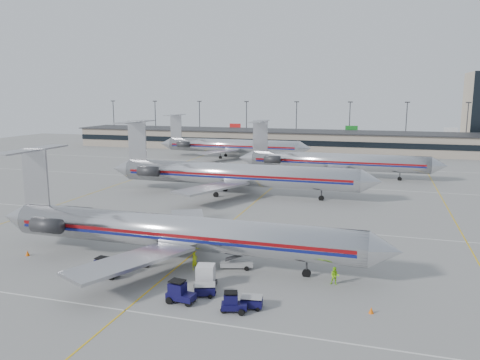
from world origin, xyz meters
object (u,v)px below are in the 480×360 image
at_px(tug_center, 179,293).
at_px(uld_container, 206,276).
at_px(belt_loader, 237,263).
at_px(jet_second_row, 232,174).
at_px(jet_foreground, 172,231).

xyz_separation_m(tug_center, uld_container, (0.90, 3.88, 0.14)).
bearing_deg(belt_loader, jet_second_row, 91.89).
bearing_deg(uld_container, jet_foreground, 128.37).
distance_m(jet_second_row, uld_container, 40.44).
relative_size(uld_container, belt_loader, 0.54).
height_order(tug_center, belt_loader, belt_loader).
height_order(jet_foreground, jet_second_row, jet_second_row).
distance_m(jet_foreground, tug_center, 10.42).
distance_m(tug_center, uld_container, 3.98).
bearing_deg(tug_center, jet_foreground, 125.17).
bearing_deg(uld_container, jet_second_row, 93.94).
distance_m(tug_center, belt_loader, 9.47).
relative_size(jet_foreground, tug_center, 17.59).
xyz_separation_m(jet_second_row, tug_center, (9.10, -42.97, -2.85)).
bearing_deg(jet_foreground, uld_container, -41.22).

